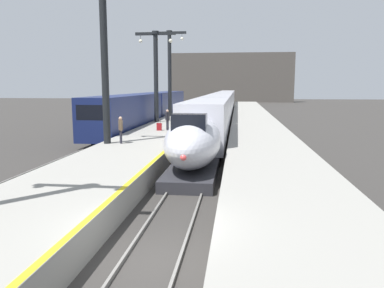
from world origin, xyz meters
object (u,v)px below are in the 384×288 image
Objects in this scene: regional_train_adjacent at (150,107)px; rolling_suitcase at (159,127)px; highspeed_train_main at (221,106)px; station_column_far at (156,68)px; station_column_mid at (104,44)px; passenger_near_edge at (167,118)px; passenger_mid_platform at (121,128)px; station_column_distant at (170,66)px.

regional_train_adjacent reaches higher than rolling_suitcase.
highspeed_train_main is 16.63m from station_column_far.
highspeed_train_main is 11.70m from regional_train_adjacent.
highspeed_train_main is at bearing 78.75° from station_column_mid.
highspeed_train_main reaches higher than passenger_near_edge.
passenger_mid_platform is (0.86, -14.65, -4.38)m from station_column_far.
station_column_far is 9.06× the size of rolling_suitcase.
station_column_far is at bearing 93.34° from passenger_mid_platform.
station_column_mid reaches higher than rolling_suitcase.
station_column_mid reaches higher than passenger_near_edge.
station_column_mid is (-5.90, -29.66, 5.16)m from highspeed_train_main.
passenger_near_edge is at bearing -71.17° from station_column_far.
station_column_mid reaches higher than passenger_mid_platform.
station_column_distant is (0.00, 7.73, 0.59)m from station_column_far.
station_column_distant reaches higher than rolling_suitcase.
rolling_suitcase is at bearing -83.18° from station_column_distant.
highspeed_train_main is at bearing 80.31° from passenger_mid_platform.
station_column_far is 0.89× the size of station_column_distant.
rolling_suitcase is (-4.08, -22.37, -0.62)m from highspeed_train_main.
passenger_near_edge is at bearing 72.04° from station_column_mid.
station_column_distant is at bearing 30.16° from regional_train_adjacent.
highspeed_train_main is 30.68m from station_column_mid.
station_column_far is 8.77m from passenger_near_edge.
passenger_mid_platform is at bearing -102.09° from passenger_near_edge.
station_column_mid reaches higher than highspeed_train_main.
station_column_distant reaches higher than passenger_near_edge.
highspeed_train_main is 44.91× the size of passenger_near_edge.
rolling_suitcase is (1.82, 7.29, -5.78)m from station_column_mid.
station_column_far is 5.26× the size of passenger_near_edge.
passenger_mid_platform is (-1.60, -7.46, 0.00)m from passenger_near_edge.
passenger_near_edge is at bearing -71.17° from regional_train_adjacent.
regional_train_adjacent is 21.33m from passenger_mid_platform.
highspeed_train_main is 77.29× the size of rolling_suitcase.
highspeed_train_main is 10.56m from station_column_distant.
station_column_distant is (0.00, 22.50, -0.12)m from station_column_mid.
passenger_near_edge is 1.72× the size of rolling_suitcase.
regional_train_adjacent is 5.51m from station_column_distant.
passenger_mid_platform is (-5.04, -29.55, 0.07)m from highspeed_train_main.
station_column_far is 5.26× the size of passenger_mid_platform.
station_column_mid is at bearing -84.08° from regional_train_adjacent.
highspeed_train_main is at bearing 81.13° from passenger_near_edge.
station_column_far is at bearing 90.00° from station_column_mid.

